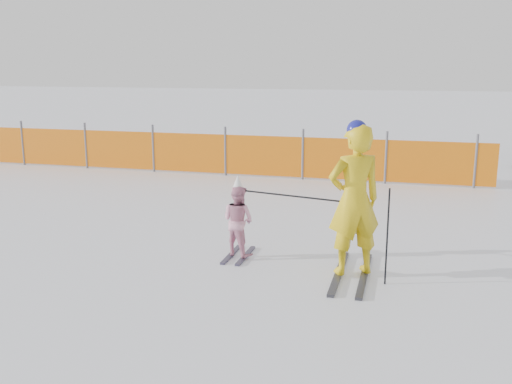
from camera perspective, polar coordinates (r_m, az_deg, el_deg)
ground at (r=7.93m, az=-0.95°, el=-7.83°), size 120.00×120.00×0.00m
adult at (r=7.55m, az=9.80°, el=-0.78°), size 0.87×1.67×2.09m
child at (r=8.34m, az=-1.80°, el=-2.77°), size 0.62×0.86×1.22m
ski_poles at (r=7.64m, az=7.86°, el=-2.20°), size 2.04×0.56×1.27m
safety_fence at (r=15.22m, az=-9.47°, el=4.05°), size 16.51×0.06×1.25m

